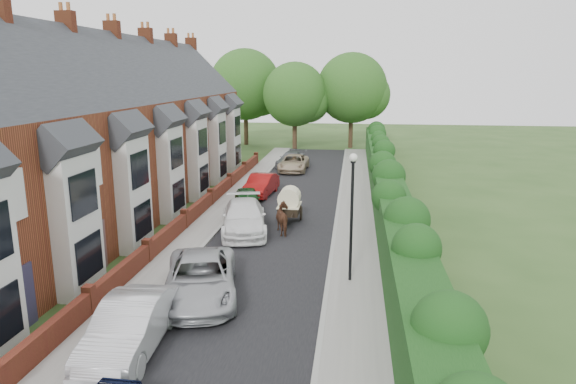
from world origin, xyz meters
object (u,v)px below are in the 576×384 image
Objects in this scene: car_white at (244,217)px; car_silver_b at (200,278)px; car_red at (261,185)px; horse_cart at (289,202)px; lamppost at (352,202)px; car_beige at (294,163)px; car_green at (247,199)px; car_grey at (291,159)px; horse at (285,219)px; car_silver_a at (129,327)px.

car_silver_b is at bearing -101.59° from car_white.
car_red is 1.56× the size of horse_cart.
horse_cart is at bearing 113.20° from lamppost.
car_beige is 1.74× the size of horse_cart.
car_green is (-0.88, 12.59, -0.13)m from car_silver_b.
car_grey is at bearing 96.66° from horse_cart.
car_beige is (1.30, 12.84, 0.04)m from car_green.
car_silver_b is at bearing 53.68° from horse.
horse_cart is at bearing -60.42° from car_red.
car_silver_b is 27.53m from car_grey.
car_beige is at bearing -107.32° from horse.
horse_cart is at bearing 64.74° from car_silver_b.
car_white is 19.46m from car_grey.
car_green is at bearing -86.48° from car_red.
car_silver_a is at bearing -102.01° from horse_cart.
horse_cart is (2.00, 10.11, 0.38)m from car_silver_b.
car_silver_b is at bearing -100.66° from car_green.
horse_cart reaches higher than car_silver_a.
car_beige is 17.35m from horse.
car_silver_a is 1.10× the size of car_red.
lamppost is 0.94× the size of car_white.
car_red is at bearing 113.40° from lamppost.
car_white is 17.36m from car_beige.
horse reaches higher than car_red.
lamppost is at bearing -60.69° from car_red.
car_silver_a is 16.49m from car_green.
car_beige reaches higher than car_green.
car_silver_a is at bearing 53.56° from horse.
car_silver_a is at bearing -91.96° from car_beige.
car_silver_b reaches higher than car_beige.
car_grey is at bearing 75.99° from car_silver_b.
horse_cart reaches higher than horse.
car_grey is at bearing 92.37° from car_red.
car_beige is at bearing 83.44° from car_silver_a.
car_red is at bearing -94.12° from horse.
car_silver_a is 4.02m from car_silver_b.
car_silver_b and horse have the same top height.
car_white is 4.58m from car_green.
horse_cart reaches higher than car_beige.
car_grey is at bearing 84.45° from car_silver_a.
horse is at bearing -10.48° from car_white.
lamppost reaches higher than car_beige.
car_silver_a is at bearing -136.72° from lamppost.
car_silver_a is at bearing -80.67° from car_grey.
car_green is at bearing -95.02° from car_beige.
car_silver_a reaches higher than horse.
horse_cart is (2.12, 2.04, 0.35)m from car_white.
car_beige is at bearing 75.74° from car_white.
lamppost is 1.38× the size of car_green.
horse_cart is (2.73, -6.22, 0.43)m from car_red.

